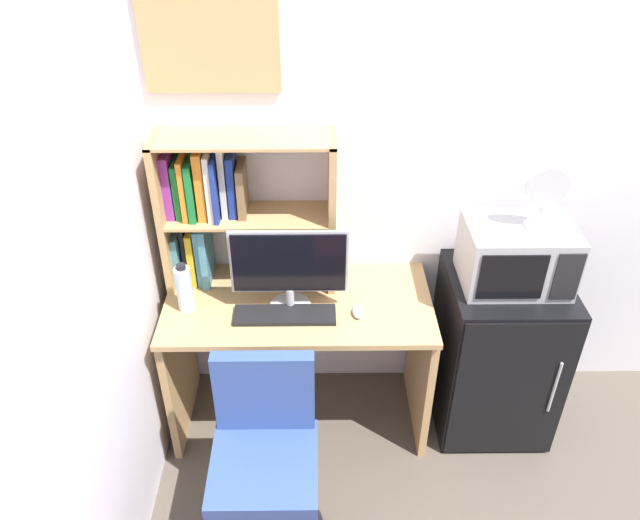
{
  "coord_description": "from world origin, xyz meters",
  "views": [
    {
      "loc": [
        -0.85,
        -2.54,
        2.51
      ],
      "look_at": [
        -0.83,
        -0.34,
        1.02
      ],
      "focal_mm": 34.39,
      "sensor_mm": 36.0,
      "label": 1
    }
  ],
  "objects_px": {
    "keyboard": "(285,315)",
    "monitor": "(289,267)",
    "water_bottle": "(184,289)",
    "hutch_bookshelf": "(221,205)",
    "computer_mouse": "(358,311)",
    "wall_corkboard": "(209,30)",
    "desk_chair": "(266,468)",
    "microwave": "(516,255)",
    "mini_fridge": "(496,352)",
    "desk_fan": "(545,193)"
  },
  "relations": [
    {
      "from": "keyboard",
      "to": "monitor",
      "type": "bearing_deg",
      "value": 72.06
    },
    {
      "from": "water_bottle",
      "to": "hutch_bookshelf",
      "type": "bearing_deg",
      "value": 56.02
    },
    {
      "from": "computer_mouse",
      "to": "wall_corkboard",
      "type": "height_order",
      "value": "wall_corkboard"
    },
    {
      "from": "desk_chair",
      "to": "wall_corkboard",
      "type": "height_order",
      "value": "wall_corkboard"
    },
    {
      "from": "keyboard",
      "to": "microwave",
      "type": "bearing_deg",
      "value": 7.1
    },
    {
      "from": "mini_fridge",
      "to": "wall_corkboard",
      "type": "bearing_deg",
      "value": 167.83
    },
    {
      "from": "hutch_bookshelf",
      "to": "microwave",
      "type": "xyz_separation_m",
      "value": [
        1.31,
        -0.17,
        -0.17
      ]
    },
    {
      "from": "hutch_bookshelf",
      "to": "desk_chair",
      "type": "relative_size",
      "value": 0.87
    },
    {
      "from": "desk_fan",
      "to": "microwave",
      "type": "bearing_deg",
      "value": 174.58
    },
    {
      "from": "monitor",
      "to": "keyboard",
      "type": "bearing_deg",
      "value": -107.94
    },
    {
      "from": "monitor",
      "to": "keyboard",
      "type": "distance_m",
      "value": 0.23
    },
    {
      "from": "mini_fridge",
      "to": "computer_mouse",
      "type": "bearing_deg",
      "value": -171.15
    },
    {
      "from": "mini_fridge",
      "to": "monitor",
      "type": "bearing_deg",
      "value": -176.9
    },
    {
      "from": "microwave",
      "to": "desk_fan",
      "type": "bearing_deg",
      "value": -5.42
    },
    {
      "from": "computer_mouse",
      "to": "hutch_bookshelf",
      "type": "bearing_deg",
      "value": 154.85
    },
    {
      "from": "desk_fan",
      "to": "wall_corkboard",
      "type": "xyz_separation_m",
      "value": [
        -1.37,
        0.29,
        0.59
      ]
    },
    {
      "from": "hutch_bookshelf",
      "to": "microwave",
      "type": "height_order",
      "value": "hutch_bookshelf"
    },
    {
      "from": "water_bottle",
      "to": "desk_chair",
      "type": "relative_size",
      "value": 0.27
    },
    {
      "from": "desk_chair",
      "to": "wall_corkboard",
      "type": "relative_size",
      "value": 1.61
    },
    {
      "from": "computer_mouse",
      "to": "water_bottle",
      "type": "height_order",
      "value": "water_bottle"
    },
    {
      "from": "monitor",
      "to": "wall_corkboard",
      "type": "relative_size",
      "value": 0.93
    },
    {
      "from": "water_bottle",
      "to": "desk_fan",
      "type": "distance_m",
      "value": 1.6
    },
    {
      "from": "water_bottle",
      "to": "microwave",
      "type": "bearing_deg",
      "value": 2.52
    },
    {
      "from": "desk_chair",
      "to": "keyboard",
      "type": "bearing_deg",
      "value": 82.58
    },
    {
      "from": "hutch_bookshelf",
      "to": "desk_chair",
      "type": "xyz_separation_m",
      "value": [
        0.22,
        -0.83,
        -0.77
      ]
    },
    {
      "from": "desk_chair",
      "to": "wall_corkboard",
      "type": "xyz_separation_m",
      "value": [
        -0.21,
        0.94,
        1.5
      ]
    },
    {
      "from": "keyboard",
      "to": "water_bottle",
      "type": "distance_m",
      "value": 0.46
    },
    {
      "from": "hutch_bookshelf",
      "to": "water_bottle",
      "type": "bearing_deg",
      "value": -123.98
    },
    {
      "from": "computer_mouse",
      "to": "water_bottle",
      "type": "distance_m",
      "value": 0.78
    },
    {
      "from": "hutch_bookshelf",
      "to": "monitor",
      "type": "height_order",
      "value": "hutch_bookshelf"
    },
    {
      "from": "hutch_bookshelf",
      "to": "desk_fan",
      "type": "bearing_deg",
      "value": -7.47
    },
    {
      "from": "mini_fridge",
      "to": "desk_chair",
      "type": "distance_m",
      "value": 1.28
    },
    {
      "from": "computer_mouse",
      "to": "desk_chair",
      "type": "height_order",
      "value": "desk_chair"
    },
    {
      "from": "desk_chair",
      "to": "wall_corkboard",
      "type": "distance_m",
      "value": 1.78
    },
    {
      "from": "computer_mouse",
      "to": "mini_fridge",
      "type": "relative_size",
      "value": 0.11
    },
    {
      "from": "computer_mouse",
      "to": "water_bottle",
      "type": "xyz_separation_m",
      "value": [
        -0.77,
        0.05,
        0.1
      ]
    },
    {
      "from": "monitor",
      "to": "mini_fridge",
      "type": "bearing_deg",
      "value": 3.1
    },
    {
      "from": "hutch_bookshelf",
      "to": "keyboard",
      "type": "xyz_separation_m",
      "value": [
        0.28,
        -0.3,
        -0.39
      ]
    },
    {
      "from": "mini_fridge",
      "to": "microwave",
      "type": "xyz_separation_m",
      "value": [
        0.0,
        0.0,
        0.58
      ]
    },
    {
      "from": "mini_fridge",
      "to": "wall_corkboard",
      "type": "distance_m",
      "value": 1.99
    },
    {
      "from": "keyboard",
      "to": "desk_chair",
      "type": "distance_m",
      "value": 0.65
    },
    {
      "from": "monitor",
      "to": "wall_corkboard",
      "type": "distance_m",
      "value": 1.02
    },
    {
      "from": "hutch_bookshelf",
      "to": "computer_mouse",
      "type": "bearing_deg",
      "value": -25.15
    },
    {
      "from": "monitor",
      "to": "microwave",
      "type": "bearing_deg",
      "value": 3.27
    },
    {
      "from": "keyboard",
      "to": "wall_corkboard",
      "type": "bearing_deg",
      "value": 124.47
    },
    {
      "from": "keyboard",
      "to": "desk_fan",
      "type": "distance_m",
      "value": 1.22
    },
    {
      "from": "mini_fridge",
      "to": "water_bottle",
      "type": "bearing_deg",
      "value": -177.6
    },
    {
      "from": "desk_chair",
      "to": "wall_corkboard",
      "type": "bearing_deg",
      "value": 102.66
    },
    {
      "from": "desk_chair",
      "to": "computer_mouse",
      "type": "bearing_deg",
      "value": 54.1
    },
    {
      "from": "keyboard",
      "to": "desk_fan",
      "type": "relative_size",
      "value": 1.6
    }
  ]
}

